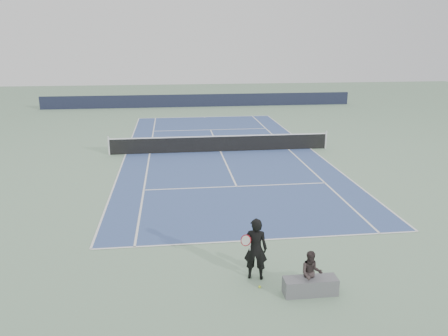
{
  "coord_description": "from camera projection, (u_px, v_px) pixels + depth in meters",
  "views": [
    {
      "loc": [
        -2.81,
        -24.74,
        6.38
      ],
      "look_at": [
        -0.65,
        -7.08,
        1.1
      ],
      "focal_mm": 35.0,
      "sensor_mm": 36.0,
      "label": 1
    }
  ],
  "objects": [
    {
      "name": "windscreen_far",
      "position": [
        200.0,
        100.0,
        42.53
      ],
      "size": [
        30.0,
        0.25,
        1.2
      ],
      "primitive_type": "cube",
      "color": "black",
      "rests_on": "ground"
    },
    {
      "name": "spectator_bench",
      "position": [
        311.0,
        279.0,
        11.25
      ],
      "size": [
        1.46,
        0.72,
        1.2
      ],
      "color": "#5E5E63",
      "rests_on": "ground"
    },
    {
      "name": "tennis_net",
      "position": [
        220.0,
        143.0,
        25.54
      ],
      "size": [
        12.9,
        0.1,
        1.07
      ],
      "color": "silver",
      "rests_on": "ground"
    },
    {
      "name": "ground",
      "position": [
        220.0,
        152.0,
        25.68
      ],
      "size": [
        80.0,
        80.0,
        0.0
      ],
      "primitive_type": "plane",
      "color": "gray"
    },
    {
      "name": "tennis_ball",
      "position": [
        260.0,
        287.0,
        11.62
      ],
      "size": [
        0.07,
        0.07,
        0.07
      ],
      "primitive_type": "sphere",
      "color": "#CDE12E",
      "rests_on": "ground"
    },
    {
      "name": "court_surface",
      "position": [
        220.0,
        151.0,
        25.68
      ],
      "size": [
        10.97,
        23.77,
        0.01
      ],
      "primitive_type": "cube",
      "color": "#395087",
      "rests_on": "ground"
    },
    {
      "name": "tennis_player",
      "position": [
        255.0,
        249.0,
        11.87
      ],
      "size": [
        0.84,
        0.64,
        1.78
      ],
      "color": "black",
      "rests_on": "ground"
    }
  ]
}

